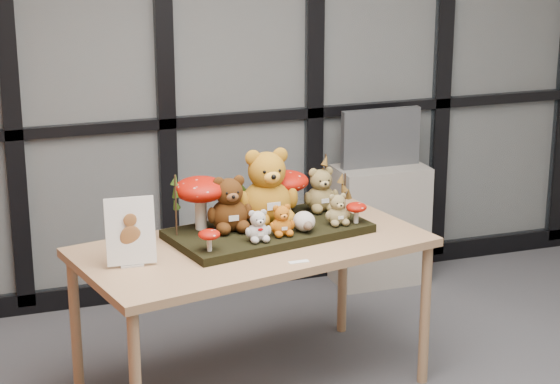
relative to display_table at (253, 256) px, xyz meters
name	(u,v)px	position (x,y,z in m)	size (l,w,h in m)	color
room_shell	(450,85)	(0.36, -1.16, 0.99)	(5.00, 5.00, 5.00)	#B5B3AB
glass_partition	(241,55)	(0.36, 1.31, 0.73)	(4.90, 0.06, 2.78)	#2D383F
display_table	(253,256)	(0.00, 0.00, 0.00)	(1.74, 1.12, 0.75)	tan
diorama_tray	(269,231)	(0.11, 0.08, 0.09)	(0.92, 0.46, 0.04)	black
bear_pooh_yellow	(267,182)	(0.12, 0.16, 0.30)	(0.30, 0.27, 0.40)	#AE7218
bear_brown_medium	(229,200)	(-0.08, 0.11, 0.25)	(0.22, 0.20, 0.29)	#43220B
bear_tan_back	(321,187)	(0.43, 0.25, 0.23)	(0.18, 0.17, 0.24)	olive
bear_small_yellow	(282,218)	(0.13, -0.04, 0.19)	(0.12, 0.11, 0.16)	#B95C10
bear_white_bow	(258,224)	(0.00, -0.08, 0.19)	(0.12, 0.11, 0.16)	beige
bear_beige_small	(337,207)	(0.43, 0.02, 0.19)	(0.13, 0.12, 0.17)	olive
plush_cream_hedgehog	(304,220)	(0.24, -0.02, 0.16)	(0.08, 0.07, 0.10)	beige
mushroom_back_left	(201,201)	(-0.20, 0.16, 0.24)	(0.25, 0.25, 0.28)	#980E04
mushroom_back_right	(286,191)	(0.25, 0.24, 0.23)	(0.22, 0.22, 0.24)	#980E04
mushroom_front_left	(209,239)	(-0.25, -0.14, 0.16)	(0.10, 0.10, 0.11)	#980E04
mushroom_front_right	(356,212)	(0.52, 0.01, 0.16)	(0.10, 0.10, 0.11)	#980E04
sprig_green_far_left	(176,205)	(-0.33, 0.11, 0.25)	(0.05, 0.05, 0.29)	#1D390D
sprig_green_mid_left	(198,203)	(-0.21, 0.19, 0.22)	(0.05, 0.05, 0.23)	#1D390D
sprig_dry_far_right	(325,182)	(0.46, 0.26, 0.25)	(0.05, 0.05, 0.28)	brown
sprig_dry_mid_right	(345,194)	(0.52, 0.15, 0.21)	(0.05, 0.05, 0.21)	brown
sprig_green_centre	(242,200)	(0.03, 0.25, 0.20)	(0.05, 0.05, 0.18)	#1D390D
sign_holder	(131,234)	(-0.59, -0.10, 0.21)	(0.22, 0.07, 0.31)	silver
label_card	(299,262)	(0.12, -0.30, 0.07)	(0.09, 0.03, 0.00)	white
cabinet	(380,224)	(1.16, 1.12, -0.32)	(0.55, 0.32, 0.73)	#A19B8F
monitor	(381,138)	(1.16, 1.13, 0.22)	(0.49, 0.05, 0.35)	#4C4F53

